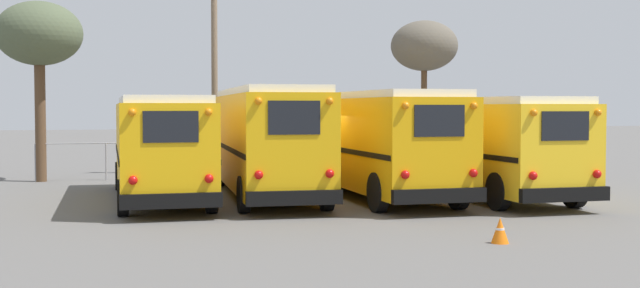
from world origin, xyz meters
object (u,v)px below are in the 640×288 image
at_px(school_bus_1, 266,138).
at_px(school_bus_3, 472,142).
at_px(school_bus_2, 372,140).
at_px(bare_tree_0, 39,36).
at_px(bare_tree_1, 424,47).
at_px(traffic_cone, 500,230).
at_px(school_bus_0, 159,144).
at_px(utility_pole, 214,64).

height_order(school_bus_1, school_bus_3, school_bus_1).
relative_size(school_bus_2, bare_tree_0, 1.54).
bearing_deg(bare_tree_1, school_bus_2, -122.08).
bearing_deg(traffic_cone, school_bus_3, 67.43).
xyz_separation_m(school_bus_0, utility_pole, (2.84, 8.72, 2.85)).
xyz_separation_m(school_bus_0, school_bus_3, (9.62, -0.93, 0.01)).
relative_size(utility_pole, traffic_cone, 16.48).
height_order(bare_tree_0, traffic_cone, bare_tree_0).
relative_size(school_bus_3, traffic_cone, 20.26).
bearing_deg(school_bus_3, bare_tree_0, 148.64).
bearing_deg(school_bus_1, school_bus_3, -8.81).
relative_size(school_bus_0, bare_tree_0, 1.42).
bearing_deg(bare_tree_0, school_bus_1, -45.72).
height_order(school_bus_2, bare_tree_0, bare_tree_0).
xyz_separation_m(bare_tree_0, traffic_cone, (9.89, -16.71, -5.11)).
relative_size(school_bus_3, bare_tree_1, 1.65).
xyz_separation_m(school_bus_3, bare_tree_1, (1.96, 8.57, 3.64)).
distance_m(school_bus_3, bare_tree_0, 16.16).
distance_m(utility_pole, traffic_cone, 18.95).
xyz_separation_m(school_bus_2, bare_tree_0, (-10.22, 7.85, 3.62)).
bearing_deg(bare_tree_1, utility_pole, 172.95).
bearing_deg(school_bus_3, traffic_cone, -112.57).
distance_m(bare_tree_0, bare_tree_1, 15.39).
xyz_separation_m(school_bus_1, traffic_cone, (2.87, -9.52, -1.53)).
relative_size(school_bus_2, utility_pole, 1.19).
height_order(school_bus_1, utility_pole, utility_pole).
relative_size(bare_tree_0, bare_tree_1, 1.04).
bearing_deg(traffic_cone, school_bus_0, 122.74).
distance_m(school_bus_0, bare_tree_0, 8.99).
relative_size(school_bus_2, bare_tree_1, 1.60).
bearing_deg(school_bus_0, utility_pole, 71.96).
relative_size(school_bus_1, bare_tree_1, 1.59).
bearing_deg(bare_tree_1, bare_tree_0, -178.55).
relative_size(bare_tree_1, traffic_cone, 12.26).
height_order(school_bus_2, utility_pole, utility_pole).
distance_m(school_bus_1, traffic_cone, 10.06).
bearing_deg(school_bus_3, bare_tree_1, 77.14).
bearing_deg(school_bus_0, traffic_cone, -57.26).
xyz_separation_m(utility_pole, bare_tree_1, (8.74, -1.08, 0.79)).
xyz_separation_m(bare_tree_0, bare_tree_1, (15.39, 0.39, -0.07)).
relative_size(school_bus_0, school_bus_1, 0.92).
distance_m(school_bus_2, traffic_cone, 8.99).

